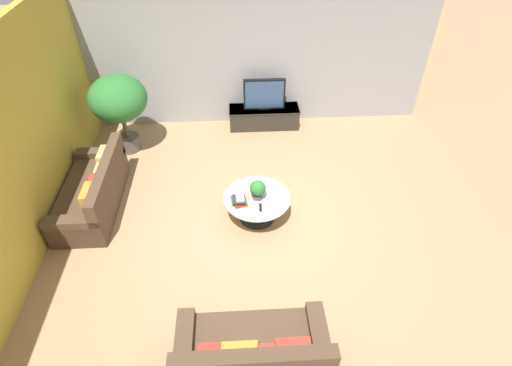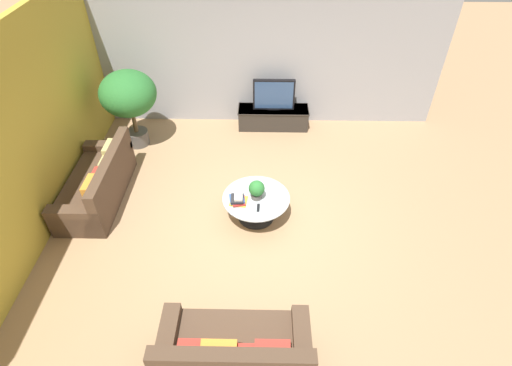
# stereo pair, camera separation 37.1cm
# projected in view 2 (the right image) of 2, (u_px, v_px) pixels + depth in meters

# --- Properties ---
(ground_plane) EXTENTS (24.00, 24.00, 0.00)m
(ground_plane) POSITION_uv_depth(u_px,v_px,m) (255.00, 225.00, 6.42)
(ground_plane) COLOR #9E7A56
(back_wall_stone) EXTENTS (7.40, 0.12, 3.00)m
(back_wall_stone) POSITION_uv_depth(u_px,v_px,m) (258.00, 53.00, 7.93)
(back_wall_stone) COLOR #939399
(back_wall_stone) RESTS_ON ground
(side_wall_left) EXTENTS (0.12, 7.40, 3.00)m
(side_wall_left) POSITION_uv_depth(u_px,v_px,m) (26.00, 138.00, 5.65)
(side_wall_left) COLOR gold
(side_wall_left) RESTS_ON ground
(media_console) EXTENTS (1.49, 0.50, 0.43)m
(media_console) POSITION_uv_depth(u_px,v_px,m) (273.00, 117.00, 8.51)
(media_console) COLOR #2D2823
(media_console) RESTS_ON ground
(television) EXTENTS (0.85, 0.13, 0.65)m
(television) POSITION_uv_depth(u_px,v_px,m) (274.00, 95.00, 8.16)
(television) COLOR black
(television) RESTS_ON media_console
(coffee_table) EXTENTS (1.06, 1.06, 0.43)m
(coffee_table) POSITION_uv_depth(u_px,v_px,m) (256.00, 203.00, 6.36)
(coffee_table) COLOR black
(coffee_table) RESTS_ON ground
(couch_by_wall) EXTENTS (0.84, 1.90, 0.84)m
(couch_by_wall) POSITION_uv_depth(u_px,v_px,m) (98.00, 184.00, 6.73)
(couch_by_wall) COLOR #4C3828
(couch_by_wall) RESTS_ON ground
(couch_near_entry) EXTENTS (1.71, 0.84, 0.84)m
(couch_near_entry) POSITION_uv_depth(u_px,v_px,m) (235.00, 353.00, 4.51)
(couch_near_entry) COLOR #4C3828
(couch_near_entry) RESTS_ON ground
(potted_palm_tall) EXTENTS (1.06, 1.06, 1.55)m
(potted_palm_tall) POSITION_uv_depth(u_px,v_px,m) (129.00, 96.00, 7.46)
(potted_palm_tall) COLOR #514C47
(potted_palm_tall) RESTS_ON ground
(potted_plant_tabletop) EXTENTS (0.25, 0.25, 0.32)m
(potted_plant_tabletop) POSITION_uv_depth(u_px,v_px,m) (257.00, 189.00, 6.16)
(potted_plant_tabletop) COLOR #514C47
(potted_plant_tabletop) RESTS_ON coffee_table
(book_stack) EXTENTS (0.29, 0.28, 0.13)m
(book_stack) POSITION_uv_depth(u_px,v_px,m) (238.00, 199.00, 6.17)
(book_stack) COLOR gold
(book_stack) RESTS_ON coffee_table
(remote_black) EXTENTS (0.05, 0.16, 0.02)m
(remote_black) POSITION_uv_depth(u_px,v_px,m) (258.00, 208.00, 6.09)
(remote_black) COLOR black
(remote_black) RESTS_ON coffee_table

